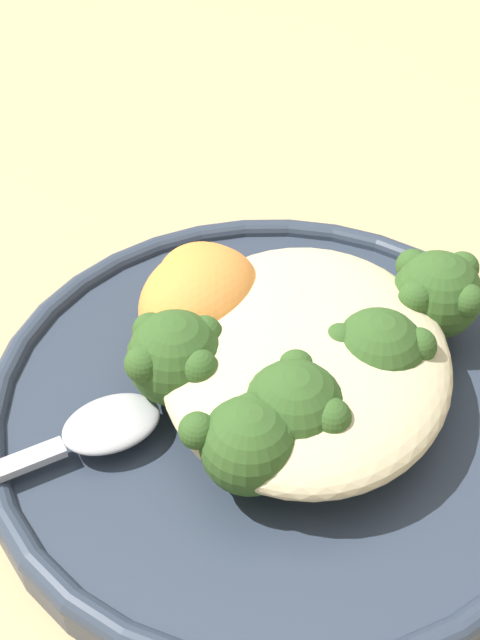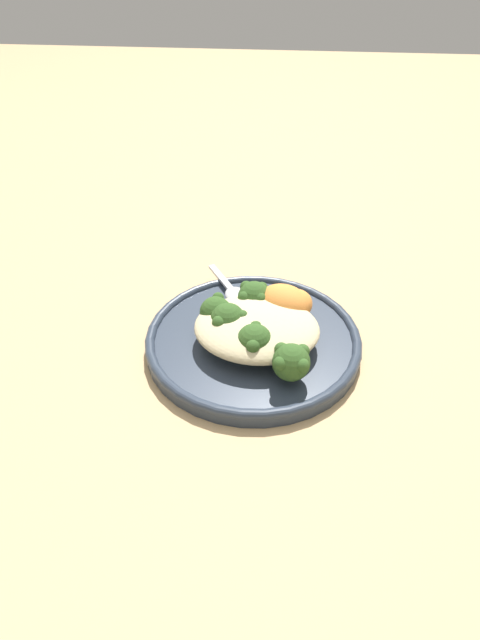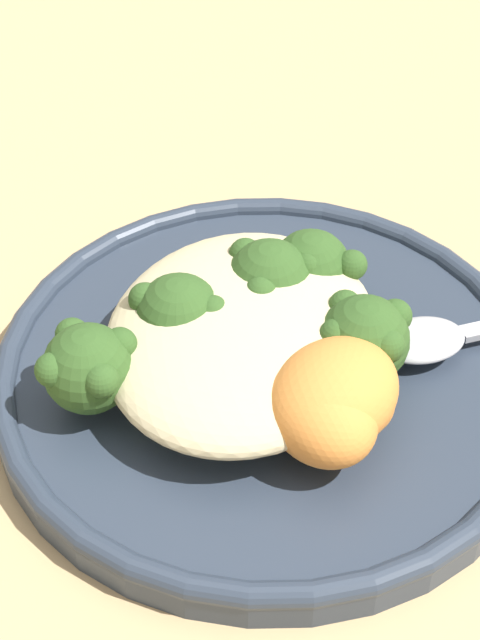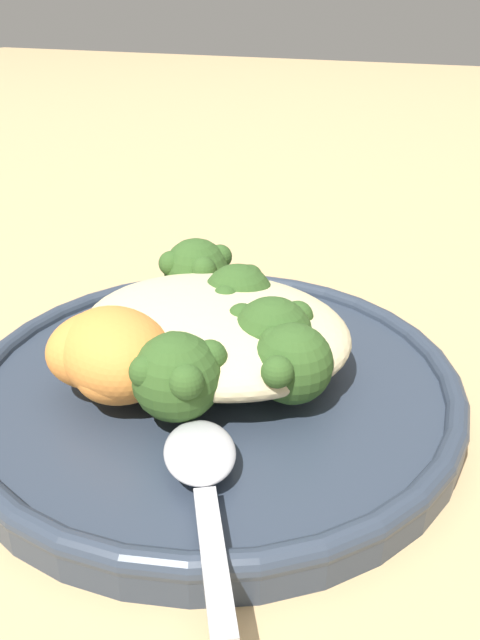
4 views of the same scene
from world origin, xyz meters
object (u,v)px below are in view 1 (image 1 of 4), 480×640
quinoa_mound (306,350)px  broccoli_stalk_1 (239,435)px  broccoli_stalk_3 (358,356)px  sweet_potato_chunk_1 (210,289)px  plate (277,407)px  sweet_potato_chunk_0 (200,300)px  spoon (91,432)px  broccoli_stalk_2 (288,401)px  broccoli_stalk_4 (409,301)px  sweet_potato_chunk_2 (192,319)px  broccoli_stalk_0 (184,355)px

quinoa_mound → broccoli_stalk_1: size_ratio=1.47×
broccoli_stalk_3 → sweet_potato_chunk_1: 0.08m
plate → sweet_potato_chunk_0: 0.06m
plate → spoon: (0.03, -0.08, 0.01)m
broccoli_stalk_2 → sweet_potato_chunk_0: (-0.06, -0.04, 0.00)m
broccoli_stalk_2 → broccoli_stalk_4: 0.09m
sweet_potato_chunk_0 → spoon: bearing=-30.0°
sweet_potato_chunk_2 → broccoli_stalk_3: bearing=75.0°
quinoa_mound → broccoli_stalk_3: size_ratio=1.40×
quinoa_mound → sweet_potato_chunk_0: 0.06m
broccoli_stalk_4 → quinoa_mound: bearing=-157.4°
broccoli_stalk_3 → spoon: (0.04, -0.11, -0.01)m
broccoli_stalk_3 → broccoli_stalk_0: bearing=-151.9°
quinoa_mound → broccoli_stalk_3: broccoli_stalk_3 is taller
broccoli_stalk_1 → sweet_potato_chunk_2: bearing=-158.0°
broccoli_stalk_0 → sweet_potato_chunk_2: bearing=-134.5°
broccoli_stalk_1 → broccoli_stalk_4: broccoli_stalk_4 is taller
quinoa_mound → broccoli_stalk_1: 0.06m
broccoli_stalk_1 → broccoli_stalk_4: bearing=140.2°
sweet_potato_chunk_0 → broccoli_stalk_3: bearing=68.8°
sweet_potato_chunk_1 → sweet_potato_chunk_2: (0.02, -0.01, -0.00)m
broccoli_stalk_4 → spoon: bearing=-164.1°
broccoli_stalk_4 → sweet_potato_chunk_2: size_ratio=2.31×
quinoa_mound → broccoli_stalk_1: (0.05, -0.03, 0.00)m
broccoli_stalk_3 → spoon: bearing=-137.5°
sweet_potato_chunk_1 → quinoa_mound: bearing=53.2°
sweet_potato_chunk_0 → sweet_potato_chunk_1: 0.01m
broccoli_stalk_0 → broccoli_stalk_2: 0.05m
broccoli_stalk_2 → sweet_potato_chunk_2: broccoli_stalk_2 is taller
quinoa_mound → broccoli_stalk_2: 0.03m
broccoli_stalk_1 → sweet_potato_chunk_1: 0.09m
broccoli_stalk_3 → sweet_potato_chunk_0: same height
broccoli_stalk_2 → sweet_potato_chunk_0: same height
plate → sweet_potato_chunk_2: size_ratio=5.22×
plate → sweet_potato_chunk_1: sweet_potato_chunk_1 is taller
plate → spoon: 0.09m
plate → broccoli_stalk_1: bearing=-18.8°
broccoli_stalk_4 → sweet_potato_chunk_0: bearing=172.0°
plate → broccoli_stalk_2: bearing=11.7°
plate → sweet_potato_chunk_0: size_ratio=4.06×
sweet_potato_chunk_2 → plate: bearing=56.9°
broccoli_stalk_0 → broccoli_stalk_1: broccoli_stalk_0 is taller
broccoli_stalk_2 → spoon: bearing=-103.4°
quinoa_mound → broccoli_stalk_1: broccoli_stalk_1 is taller
quinoa_mound → sweet_potato_chunk_1: (-0.03, -0.05, 0.00)m
plate → broccoli_stalk_0: (0.00, -0.04, 0.03)m
quinoa_mound → sweet_potato_chunk_2: 0.06m
broccoli_stalk_2 → broccoli_stalk_4: broccoli_stalk_2 is taller
broccoli_stalk_2 → sweet_potato_chunk_2: 0.07m
broccoli_stalk_1 → broccoli_stalk_3: 0.07m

